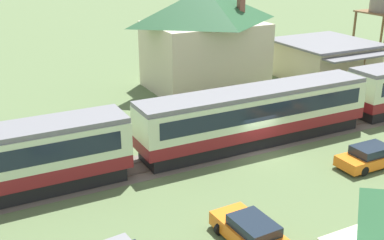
# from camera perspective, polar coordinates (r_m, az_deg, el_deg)

# --- Properties ---
(ground_plane) EXTENTS (600.00, 600.00, 0.00)m
(ground_plane) POSITION_cam_1_polar(r_m,az_deg,el_deg) (32.45, 8.14, -3.97)
(ground_plane) COLOR #566B42
(passenger_train) EXTENTS (72.17, 3.03, 3.96)m
(passenger_train) POSITION_cam_1_polar(r_m,az_deg,el_deg) (29.43, -6.68, -1.88)
(passenger_train) COLOR maroon
(passenger_train) RESTS_ON ground_plane
(railway_track) EXTENTS (112.72, 3.60, 0.04)m
(railway_track) POSITION_cam_1_polar(r_m,az_deg,el_deg) (30.52, -5.45, -5.48)
(railway_track) COLOR #665B51
(railway_track) RESTS_ON ground_plane
(station_building) EXTENTS (8.92, 9.89, 3.75)m
(station_building) POSITION_cam_1_polar(r_m,az_deg,el_deg) (51.38, 15.37, 6.96)
(station_building) COLOR beige
(station_building) RESTS_ON ground_plane
(station_house_dark_green_roof) EXTENTS (11.14, 8.25, 9.38)m
(station_house_dark_green_roof) POSITION_cam_1_polar(r_m,az_deg,el_deg) (45.47, 1.54, 9.80)
(station_house_dark_green_roof) COLOR beige
(station_house_dark_green_roof) RESTS_ON ground_plane
(parked_car_orange) EXTENTS (4.64, 1.82, 1.37)m
(parked_car_orange) POSITION_cam_1_polar(r_m,az_deg,el_deg) (32.23, 20.49, -4.07)
(parked_car_orange) COLOR orange
(parked_car_orange) RESTS_ON ground_plane
(parked_car_orange_2) EXTENTS (2.41, 4.57, 1.34)m
(parked_car_orange_2) POSITION_cam_1_polar(r_m,az_deg,el_deg) (23.05, 7.13, -13.14)
(parked_car_orange_2) COLOR orange
(parked_car_orange_2) RESTS_ON ground_plane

